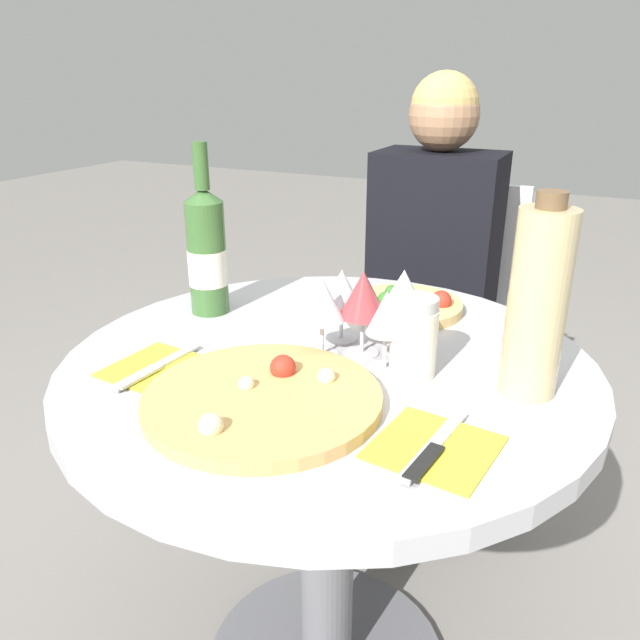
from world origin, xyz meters
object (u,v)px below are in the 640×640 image
Objects in this scene: seated_diner at (421,330)px; wine_bottle at (207,252)px; tall_carafe at (538,303)px; dining_table at (328,445)px; chair_behind_diner at (434,342)px; pizza_large at (263,398)px.

seated_diner is 3.53× the size of wine_bottle.
dining_table is at bearing -175.78° from tall_carafe.
chair_behind_diner is 0.93m from tall_carafe.
wine_bottle is (-0.31, 0.10, 0.30)m from dining_table.
dining_table is 1.02× the size of chair_behind_diner.
dining_table is 2.58× the size of pizza_large.
tall_carafe reaches higher than dining_table.
seated_diner is 0.85m from pizza_large.
seated_diner is 3.37× the size of pizza_large.
seated_diner is at bearing 90.00° from chair_behind_diner.
dining_table is 2.96× the size of tall_carafe.
wine_bottle reaches higher than pizza_large.
pizza_large is at bearing -44.32° from wine_bottle.
pizza_large is (-0.02, -0.19, 0.19)m from dining_table.
seated_diner reaches higher than wine_bottle.
seated_diner is 3.87× the size of tall_carafe.
chair_behind_diner is at bearing 90.00° from pizza_large.
chair_behind_diner is at bearing 114.40° from tall_carafe.
tall_carafe is (0.64, -0.07, 0.02)m from wine_bottle.
tall_carafe is at bearing 119.27° from seated_diner.
seated_diner is at bearing 90.00° from pizza_large.
pizza_large is at bearing -95.33° from dining_table.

